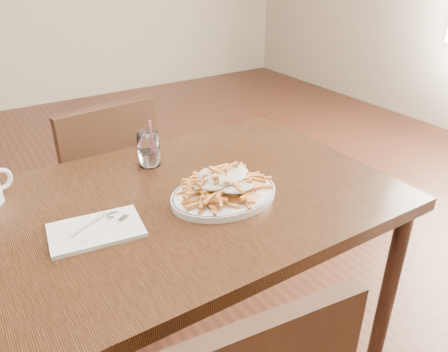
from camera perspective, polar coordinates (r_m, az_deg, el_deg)
table at (r=1.29m, az=-5.37°, el=-5.62°), size 1.20×0.80×0.75m
chair_far at (r=1.90m, az=-15.24°, el=-1.22°), size 0.45×0.45×0.86m
fries_plate at (r=1.23m, az=0.00°, el=-2.45°), size 0.38×0.36×0.02m
loaded_fries at (r=1.20m, az=0.00°, el=-0.51°), size 0.28×0.25×0.07m
napkin at (r=1.13m, az=-16.37°, el=-6.82°), size 0.24×0.18×0.01m
cutlery at (r=1.13m, az=-16.52°, el=-6.36°), size 0.15×0.13×0.01m
water_glass at (r=1.42m, az=-9.78°, el=3.25°), size 0.07×0.07×0.15m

